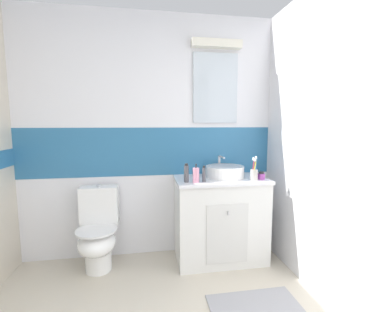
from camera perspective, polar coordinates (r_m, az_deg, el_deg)
wall_back_tiled at (r=2.85m, az=-8.78°, el=4.21°), size 3.20×0.20×2.50m
wall_right_plain at (r=2.12m, az=31.15°, el=2.14°), size 0.10×3.48×2.50m
vanity_cabinet at (r=2.82m, az=6.00°, el=-13.15°), size 0.91×0.53×0.85m
sink_basin at (r=2.74m, az=7.04°, el=-3.21°), size 0.39×0.43×0.20m
toilet at (r=2.80m, az=-19.40°, el=-14.99°), size 0.37×0.50×0.79m
toothbrush_cup at (r=2.64m, az=13.11°, el=-3.70°), size 0.07×0.07×0.23m
soap_dispenser at (r=2.47m, az=0.84°, el=-4.07°), size 0.06×0.06×0.18m
deodorant_spray_can at (r=2.48m, az=-1.21°, el=-3.71°), size 0.05×0.05×0.18m
toothpaste_tube_upright at (r=2.50m, az=2.58°, el=-3.91°), size 0.03×0.03×0.15m
hair_gel_jar at (r=2.70m, az=14.56°, el=-4.12°), size 0.07×0.07×0.08m
bath_mat at (r=2.37m, az=13.55°, el=-29.06°), size 0.70×0.43×0.01m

